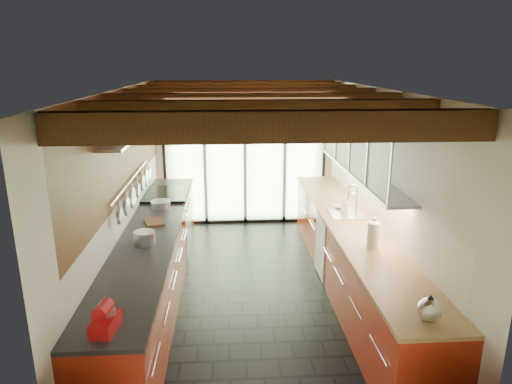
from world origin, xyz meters
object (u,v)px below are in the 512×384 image
(stand_mixer, at_px, (105,319))
(kettle, at_px, (430,308))
(soap_bottle, at_px, (345,205))
(paper_towel, at_px, (373,236))
(bowl, at_px, (341,207))

(stand_mixer, relative_size, kettle, 1.09)
(stand_mixer, relative_size, soap_bottle, 1.37)
(kettle, xyz_separation_m, paper_towel, (-0.00, 1.45, 0.05))
(bowl, bearing_deg, soap_bottle, -90.00)
(bowl, bearing_deg, paper_towel, -90.00)
(paper_towel, relative_size, soap_bottle, 1.66)
(kettle, distance_m, bowl, 2.87)
(kettle, bearing_deg, stand_mixer, 179.84)
(stand_mixer, bearing_deg, paper_towel, 29.65)
(paper_towel, bearing_deg, kettle, -90.00)
(stand_mixer, bearing_deg, soap_bottle, 46.73)
(kettle, distance_m, paper_towel, 1.45)
(kettle, height_order, paper_towel, paper_towel)
(soap_bottle, xyz_separation_m, bowl, (0.00, 0.17, -0.08))
(kettle, bearing_deg, paper_towel, 90.00)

